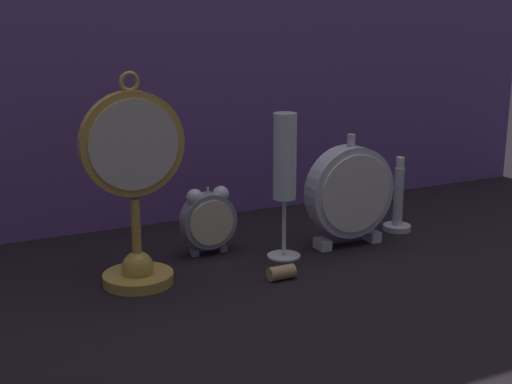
% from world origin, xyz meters
% --- Properties ---
extents(ground_plane, '(4.00, 4.00, 0.00)m').
position_xyz_m(ground_plane, '(0.00, 0.00, 0.00)').
color(ground_plane, black).
extents(fabric_backdrop_drape, '(1.60, 0.01, 0.79)m').
position_xyz_m(fabric_backdrop_drape, '(0.00, 0.33, 0.40)').
color(fabric_backdrop_drape, '#6B478E').
rests_on(fabric_backdrop_drape, ground_plane).
extents(pocket_watch_on_stand, '(0.16, 0.11, 0.32)m').
position_xyz_m(pocket_watch_on_stand, '(-0.22, 0.04, 0.14)').
color(pocket_watch_on_stand, gold).
rests_on(pocket_watch_on_stand, ground_plane).
extents(alarm_clock_twin_bell, '(0.09, 0.03, 0.12)m').
position_xyz_m(alarm_clock_twin_bell, '(-0.07, 0.11, 0.06)').
color(alarm_clock_twin_bell, gray).
rests_on(alarm_clock_twin_bell, ground_plane).
extents(mantel_clock_silver, '(0.16, 0.04, 0.20)m').
position_xyz_m(mantel_clock_silver, '(0.16, 0.05, 0.10)').
color(mantel_clock_silver, silver).
rests_on(mantel_clock_silver, ground_plane).
extents(champagne_flute, '(0.06, 0.06, 0.24)m').
position_xyz_m(champagne_flute, '(0.03, 0.04, 0.15)').
color(champagne_flute, silver).
rests_on(champagne_flute, ground_plane).
extents(brass_candlestick, '(0.05, 0.05, 0.14)m').
position_xyz_m(brass_candlestick, '(0.30, 0.08, 0.05)').
color(brass_candlestick, silver).
rests_on(brass_candlestick, ground_plane).
extents(wine_cork, '(0.04, 0.02, 0.02)m').
position_xyz_m(wine_cork, '(-0.02, -0.05, 0.01)').
color(wine_cork, tan).
rests_on(wine_cork, ground_plane).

